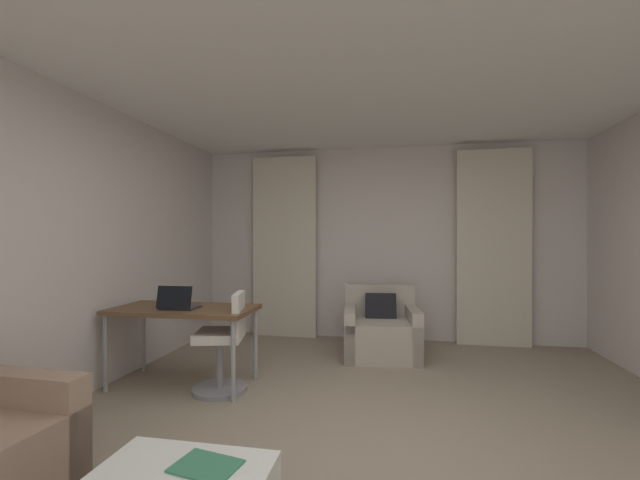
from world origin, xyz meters
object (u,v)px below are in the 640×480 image
laptop (178,304)px  magazine_open (206,466)px  armchair (381,332)px  desk_chair (224,347)px  desk (184,314)px

laptop → magazine_open: laptop is taller
armchair → desk_chair: size_ratio=1.03×
desk → laptop: bearing=-89.8°
armchair → desk: (-1.77, -1.28, 0.38)m
armchair → magazine_open: 3.14m
desk_chair → laptop: bearing=-176.8°
armchair → laptop: 2.30m
armchair → magazine_open: (-0.66, -3.07, 0.09)m
desk → laptop: laptop is taller
armchair → laptop: bearing=-142.2°
armchair → laptop: (-1.77, -1.38, 0.49)m
desk_chair → desk: bearing=170.3°
armchair → magazine_open: armchair is taller
armchair → desk_chair: bearing=-134.8°
desk → desk_chair: size_ratio=1.48×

